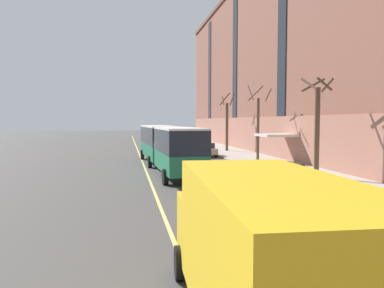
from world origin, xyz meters
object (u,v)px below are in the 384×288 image
at_px(parked_car_champagne_1, 206,149).
at_px(parked_car_white_3, 183,141).
at_px(street_tree_far_uptown, 258,123).
at_px(street_tree_far_downtown, 227,123).
at_px(parked_car_black_2, 282,176).
at_px(street_tree_mid_block, 317,124).
at_px(city_bus, 166,144).
at_px(box_truck, 259,250).

distance_m(parked_car_champagne_1, parked_car_white_3, 17.67).
relative_size(street_tree_far_uptown, street_tree_far_downtown, 0.98).
height_order(parked_car_black_2, street_tree_mid_block, street_tree_mid_block).
height_order(parked_car_champagne_1, street_tree_far_downtown, street_tree_far_downtown).
bearing_deg(parked_car_black_2, street_tree_mid_block, 40.02).
relative_size(parked_car_champagne_1, street_tree_mid_block, 0.69).
bearing_deg(parked_car_black_2, city_bus, 117.59).
bearing_deg(street_tree_mid_block, box_truck, -121.03).
bearing_deg(parked_car_champagne_1, street_tree_mid_block, -77.18).
distance_m(box_truck, street_tree_far_downtown, 41.57).
xyz_separation_m(street_tree_far_uptown, street_tree_far_downtown, (0.00, 11.41, -0.05)).
distance_m(city_bus, street_tree_far_downtown, 18.12).
height_order(city_bus, street_tree_mid_block, street_tree_mid_block).
height_order(parked_car_black_2, box_truck, box_truck).
bearing_deg(street_tree_far_downtown, box_truck, -104.57).
bearing_deg(street_tree_far_downtown, street_tree_far_uptown, -90.00).
height_order(parked_car_champagne_1, parked_car_black_2, same).
bearing_deg(street_tree_far_downtown, parked_car_black_2, -98.41).
relative_size(parked_car_black_2, street_tree_far_uptown, 0.63).
bearing_deg(box_truck, street_tree_far_uptown, 70.06).
distance_m(parked_car_black_2, street_tree_far_uptown, 15.45).
bearing_deg(street_tree_far_uptown, street_tree_mid_block, -90.03).
bearing_deg(parked_car_champagne_1, street_tree_far_downtown, 54.26).
xyz_separation_m(parked_car_black_2, box_truck, (-6.59, -14.12, 0.97)).
relative_size(city_bus, parked_car_white_3, 4.30).
relative_size(parked_car_white_3, street_tree_far_uptown, 0.61).
bearing_deg(street_tree_far_uptown, parked_car_black_2, -104.73).
bearing_deg(street_tree_mid_block, parked_car_white_3, 96.17).
bearing_deg(parked_car_black_2, street_tree_far_downtown, 81.59).
distance_m(street_tree_far_uptown, street_tree_far_downtown, 11.41).
height_order(city_bus, street_tree_far_downtown, street_tree_far_downtown).
bearing_deg(street_tree_far_downtown, parked_car_champagne_1, -125.74).
bearing_deg(parked_car_champagne_1, box_truck, -100.60).
xyz_separation_m(city_bus, box_truck, (-1.01, -24.81, -0.28)).
bearing_deg(street_tree_far_downtown, street_tree_mid_block, -90.02).
relative_size(parked_car_white_3, street_tree_mid_block, 0.66).
height_order(box_truck, street_tree_mid_block, street_tree_mid_block).
distance_m(parked_car_black_2, street_tree_mid_block, 5.83).
xyz_separation_m(street_tree_mid_block, street_tree_far_downtown, (0.01, 22.83, -0.03)).
xyz_separation_m(city_bus, parked_car_champagne_1, (5.49, 9.89, -1.25)).
distance_m(city_bus, box_truck, 24.83).
bearing_deg(parked_car_black_2, parked_car_white_3, 89.91).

